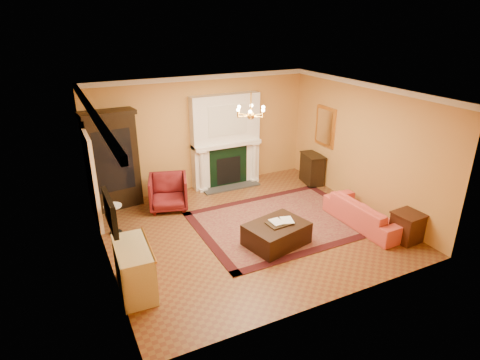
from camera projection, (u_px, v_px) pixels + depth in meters
floor at (250, 229)px, 8.89m from camera, size 6.00×5.50×0.02m
ceiling at (251, 92)px, 7.74m from camera, size 6.00×5.50×0.02m
wall_back at (202, 133)px, 10.60m from camera, size 6.00×0.02×3.00m
wall_front at (335, 223)px, 6.02m from camera, size 6.00×0.02×3.00m
wall_left at (99, 191)px, 7.09m from camera, size 0.02×5.50×3.00m
wall_right at (362, 146)px, 9.53m from camera, size 0.02×5.50×3.00m
fireplace at (226, 143)px, 10.81m from camera, size 1.90×0.70×2.50m
crown_molding at (230, 88)px, 8.56m from camera, size 6.00×5.50×0.12m
doorway at (93, 181)px, 8.69m from camera, size 0.08×1.05×2.10m
tv_panel at (110, 212)px, 6.67m from camera, size 0.09×0.95×0.58m
gilt_mirror at (325, 127)px, 10.62m from camera, size 0.06×0.76×1.05m
chandelier at (251, 113)px, 7.89m from camera, size 0.63×0.55×0.53m
oriental_rug at (281, 222)px, 9.17m from camera, size 3.82×2.87×0.02m
china_cabinet at (113, 162)px, 9.54m from camera, size 1.20×0.67×2.28m
wingback_armchair at (168, 191)px, 9.67m from camera, size 1.09×1.05×0.92m
pedestal_table at (114, 217)px, 8.55m from camera, size 0.38×0.38×0.67m
commode at (134, 269)px, 6.75m from camera, size 0.59×1.17×0.85m
coral_sofa at (366, 209)px, 8.91m from camera, size 0.63×2.03×0.79m
end_table at (407, 228)px, 8.33m from camera, size 0.55×0.55×0.59m
console_table at (312, 169)px, 11.18m from camera, size 0.53×0.79×0.81m
leather_ottoman at (276, 234)px, 8.20m from camera, size 1.37×1.13×0.45m
ottoman_tray at (278, 224)px, 8.10m from camera, size 0.46×0.37×0.03m
book_a at (272, 217)px, 8.01m from camera, size 0.23×0.03×0.31m
book_b at (282, 214)px, 8.10m from camera, size 0.23×0.09×0.32m
topiary_left at (203, 138)px, 10.41m from camera, size 0.14×0.14×0.38m
topiary_right at (245, 131)px, 10.90m from camera, size 0.15×0.15×0.41m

